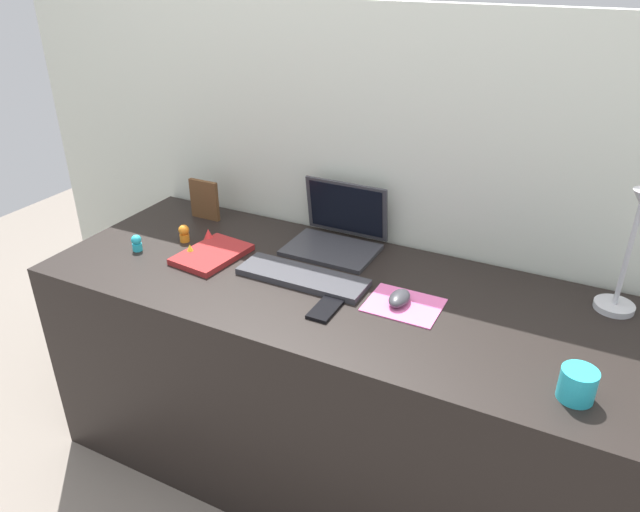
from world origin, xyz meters
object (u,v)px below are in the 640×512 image
at_px(desk_lamp, 628,256).
at_px(notebook_pad, 212,254).
at_px(laptop, 338,231).
at_px(coffee_mug, 577,384).
at_px(toy_figurine_orange, 184,233).
at_px(toy_figurine_cyan, 137,243).
at_px(cell_phone, 326,309).
at_px(picture_frame, 204,200).
at_px(toy_figurine_yellow, 190,250).
at_px(keyboard, 303,277).
at_px(mouse, 399,298).
at_px(toy_figurine_red, 209,236).

xyz_separation_m(desk_lamp, notebook_pad, (-1.21, -0.23, -0.17)).
bearing_deg(desk_lamp, laptop, 177.71).
relative_size(coffee_mug, toy_figurine_orange, 1.34).
bearing_deg(toy_figurine_cyan, notebook_pad, 16.25).
distance_m(notebook_pad, toy_figurine_cyan, 0.27).
height_order(laptop, notebook_pad, laptop).
distance_m(cell_phone, toy_figurine_cyan, 0.74).
xyz_separation_m(picture_frame, coffee_mug, (1.36, -0.44, -0.04)).
bearing_deg(desk_lamp, coffee_mug, -97.63).
distance_m(desk_lamp, notebook_pad, 1.24).
bearing_deg(toy_figurine_yellow, keyboard, 4.05).
height_order(mouse, desk_lamp, desk_lamp).
bearing_deg(laptop, picture_frame, -178.35).
bearing_deg(picture_frame, toy_figurine_red, -50.57).
bearing_deg(keyboard, toy_figurine_orange, 173.96).
bearing_deg(toy_figurine_red, notebook_pad, -48.71).
bearing_deg(laptop, keyboard, -88.92).
bearing_deg(mouse, notebook_pad, -179.77).
bearing_deg(picture_frame, toy_figurine_cyan, -97.53).
xyz_separation_m(picture_frame, toy_figurine_yellow, (0.14, -0.28, -0.05)).
xyz_separation_m(desk_lamp, toy_figurine_cyan, (-1.46, -0.31, -0.15)).
relative_size(coffee_mug, toy_figurine_yellow, 1.93).
bearing_deg(picture_frame, notebook_pad, -49.92).
relative_size(keyboard, picture_frame, 2.73).
bearing_deg(toy_figurine_red, coffee_mug, -12.85).
height_order(cell_phone, toy_figurine_cyan, toy_figurine_cyan).
bearing_deg(desk_lamp, mouse, -157.43).
bearing_deg(mouse, cell_phone, -144.66).
distance_m(mouse, toy_figurine_red, 0.74).
bearing_deg(coffee_mug, notebook_pad, 170.45).
distance_m(desk_lamp, toy_figurine_orange, 1.38).
distance_m(keyboard, toy_figurine_cyan, 0.60).
xyz_separation_m(toy_figurine_yellow, toy_figurine_cyan, (-0.19, -0.05, 0.01)).
distance_m(mouse, desk_lamp, 0.62).
xyz_separation_m(laptop, toy_figurine_red, (-0.41, -0.18, -0.03)).
distance_m(mouse, coffee_mug, 0.53).
bearing_deg(toy_figurine_orange, toy_figurine_red, 20.82).
xyz_separation_m(toy_figurine_cyan, toy_figurine_orange, (0.10, 0.13, 0.00)).
relative_size(desk_lamp, toy_figurine_cyan, 6.65).
bearing_deg(laptop, toy_figurine_red, -156.23).
bearing_deg(toy_figurine_orange, laptop, 23.29).
bearing_deg(toy_figurine_yellow, toy_figurine_red, 93.92).
bearing_deg(notebook_pad, toy_figurine_red, 137.38).
bearing_deg(cell_phone, picture_frame, 151.89).
distance_m(picture_frame, toy_figurine_red, 0.22).
height_order(keyboard, toy_figurine_orange, toy_figurine_orange).
distance_m(coffee_mug, toy_figurine_yellow, 1.23).
distance_m(desk_lamp, toy_figurine_cyan, 1.50).
relative_size(laptop, notebook_pad, 1.25).
height_order(desk_lamp, toy_figurine_yellow, desk_lamp).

